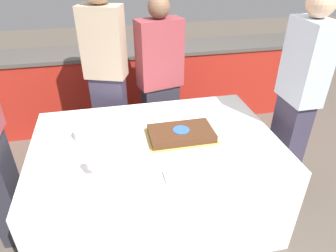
{
  "coord_description": "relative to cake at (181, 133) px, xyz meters",
  "views": [
    {
      "loc": [
        -0.29,
        -1.82,
        1.97
      ],
      "look_at": [
        0.1,
        0.0,
        0.84
      ],
      "focal_mm": 32.0,
      "sensor_mm": 36.0,
      "label": 1
    }
  ],
  "objects": [
    {
      "name": "back_counter",
      "position": [
        -0.19,
        1.68,
        -0.31
      ],
      "size": [
        4.4,
        0.58,
        0.92
      ],
      "color": "#A82319",
      "rests_on": "ground_plane"
    },
    {
      "name": "side_plate_near_cake",
      "position": [
        0.06,
        0.29,
        -0.03
      ],
      "size": [
        0.21,
        0.21,
        0.0
      ],
      "color": "white",
      "rests_on": "dining_table"
    },
    {
      "name": "wine_glass",
      "position": [
        -0.64,
        -0.31,
        0.08
      ],
      "size": [
        0.06,
        0.06,
        0.16
      ],
      "color": "white",
      "rests_on": "dining_table"
    },
    {
      "name": "ground_plane",
      "position": [
        -0.19,
        0.01,
        -0.77
      ],
      "size": [
        14.0,
        14.0,
        0.0
      ],
      "primitive_type": "plane",
      "color": "brown"
    },
    {
      "name": "cake",
      "position": [
        0.0,
        0.0,
        0.0
      ],
      "size": [
        0.51,
        0.32,
        0.06
      ],
      "color": "gold",
      "rests_on": "dining_table"
    },
    {
      "name": "side_plate_right_edge",
      "position": [
        0.48,
        0.13,
        -0.03
      ],
      "size": [
        0.21,
        0.21,
        0.0
      ],
      "color": "white",
      "rests_on": "dining_table"
    },
    {
      "name": "dining_table",
      "position": [
        -0.19,
        0.01,
        -0.4
      ],
      "size": [
        1.79,
        1.18,
        0.74
      ],
      "color": "silver",
      "rests_on": "ground_plane"
    },
    {
      "name": "person_standing_back",
      "position": [
        -0.49,
        0.82,
        0.18
      ],
      "size": [
        0.41,
        0.31,
        1.78
      ],
      "rotation": [
        0.0,
        0.0,
        2.79
      ],
      "color": "#383347",
      "rests_on": "ground_plane"
    },
    {
      "name": "person_cutting_cake",
      "position": [
        0.0,
        0.82,
        0.06
      ],
      "size": [
        0.45,
        0.29,
        1.61
      ],
      "rotation": [
        0.0,
        0.0,
        -2.91
      ],
      "color": "#282833",
      "rests_on": "ground_plane"
    },
    {
      "name": "person_seated_right",
      "position": [
        0.92,
        0.01,
        0.14
      ],
      "size": [
        0.2,
        0.34,
        1.74
      ],
      "rotation": [
        0.0,
        0.0,
        -1.57
      ],
      "color": "#383347",
      "rests_on": "ground_plane"
    },
    {
      "name": "plate_stack",
      "position": [
        -0.68,
        0.14,
        0.01
      ],
      "size": [
        0.2,
        0.2,
        0.08
      ],
      "color": "white",
      "rests_on": "dining_table"
    },
    {
      "name": "utensil_pile",
      "position": [
        -0.14,
        -0.43,
        -0.02
      ],
      "size": [
        0.15,
        0.11,
        0.02
      ],
      "color": "white",
      "rests_on": "dining_table"
    }
  ]
}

